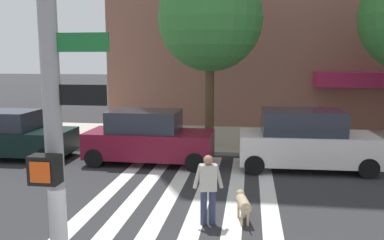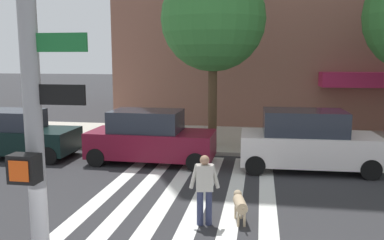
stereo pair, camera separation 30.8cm
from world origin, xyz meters
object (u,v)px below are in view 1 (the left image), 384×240
at_px(street_tree_nearest, 210,20).
at_px(dog_on_leash, 243,203).
at_px(pedestrian_dog_walker, 208,186).
at_px(parked_car_behind_first, 148,138).
at_px(parked_car_third_in_line, 305,141).
at_px(traffic_light_pole, 49,88).
at_px(parked_car_near_curb, 7,135).

xyz_separation_m(street_tree_nearest, dog_on_leash, (1.55, -7.55, -4.88)).
height_order(street_tree_nearest, pedestrian_dog_walker, street_tree_nearest).
bearing_deg(dog_on_leash, parked_car_behind_first, 125.79).
xyz_separation_m(parked_car_behind_first, parked_car_third_in_line, (5.51, -0.00, 0.07)).
bearing_deg(dog_on_leash, parked_car_third_in_line, 67.41).
distance_m(traffic_light_pole, street_tree_nearest, 13.15).
bearing_deg(parked_car_near_curb, street_tree_nearest, 19.85).
relative_size(parked_car_near_curb, pedestrian_dog_walker, 3.00).
relative_size(parked_car_near_curb, parked_car_third_in_line, 1.07).
distance_m(traffic_light_pole, parked_car_behind_first, 10.78).
height_order(parked_car_third_in_line, pedestrian_dog_walker, parked_car_third_in_line).
bearing_deg(dog_on_leash, parked_car_near_curb, 151.81).
bearing_deg(parked_car_near_curb, parked_car_third_in_line, -0.00).
distance_m(parked_car_near_curb, dog_on_leash, 10.26).
distance_m(parked_car_behind_first, pedestrian_dog_walker, 5.83).
bearing_deg(parked_car_behind_first, parked_car_near_curb, -179.99).
height_order(traffic_light_pole, parked_car_near_curb, traffic_light_pole).
bearing_deg(parked_car_third_in_line, pedestrian_dog_walker, -118.50).
distance_m(street_tree_nearest, pedestrian_dog_walker, 9.05).
relative_size(parked_car_third_in_line, street_tree_nearest, 0.63).
xyz_separation_m(traffic_light_pole, parked_car_near_curb, (-7.23, 10.32, -2.65)).
height_order(traffic_light_pole, parked_car_third_in_line, traffic_light_pole).
distance_m(traffic_light_pole, pedestrian_dog_walker, 5.86).
height_order(traffic_light_pole, dog_on_leash, traffic_light_pole).
height_order(parked_car_third_in_line, street_tree_nearest, street_tree_nearest).
distance_m(parked_car_third_in_line, dog_on_leash, 5.28).
distance_m(parked_car_near_curb, pedestrian_dog_walker, 9.73).
bearing_deg(parked_car_third_in_line, dog_on_leash, -112.59).
relative_size(traffic_light_pole, parked_car_behind_first, 1.28).
bearing_deg(traffic_light_pole, dog_on_leash, 71.75).
bearing_deg(street_tree_nearest, pedestrian_dog_walker, -84.48).
bearing_deg(dog_on_leash, traffic_light_pole, -108.25).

